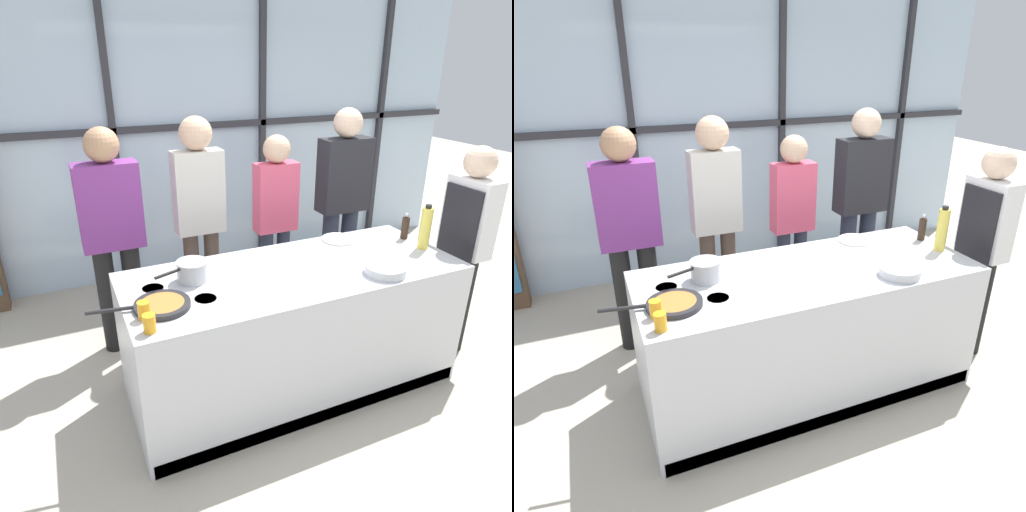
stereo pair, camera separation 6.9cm
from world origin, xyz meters
The scene contains 16 objects.
ground_plane centered at (0.00, 0.00, 0.00)m, with size 18.00×18.00×0.00m, color #BCB29E.
back_window_wall centered at (0.00, 2.22, 1.40)m, with size 6.40×0.10×2.80m.
demo_island centered at (0.00, 0.00, 0.45)m, with size 2.24×0.88×0.91m.
chef centered at (1.41, -0.08, 0.93)m, with size 0.23×0.38×1.62m.
spectator_far_left centered at (-1.01, 0.96, 1.00)m, with size 0.45×0.24×1.75m.
spectator_center_left centered at (-0.34, 0.96, 1.05)m, with size 0.39×0.25×1.79m.
spectator_center_right centered at (0.34, 0.96, 0.94)m, with size 0.36×0.23×1.61m.
spectator_far_right centered at (1.01, 0.96, 1.02)m, with size 0.46×0.25×1.79m.
frying_pan centered at (-0.91, -0.12, 0.92)m, with size 0.56×0.31×0.03m.
saucepan centered at (-0.66, 0.12, 0.97)m, with size 0.35×0.20×0.13m.
white_plate centered at (0.55, 0.32, 0.91)m, with size 0.26×0.26×0.01m, color white.
mixing_bowl centered at (0.50, -0.29, 0.94)m, with size 0.26×0.26×0.06m.
oil_bottle centered at (1.02, -0.06, 1.06)m, with size 0.08×0.08×0.33m.
pepper_grinder centered at (1.03, 0.15, 1.00)m, with size 0.05×0.05×0.20m.
juice_glass_near centered at (-1.02, -0.34, 0.95)m, with size 0.07×0.07×0.10m, color orange.
juice_glass_far centered at (-1.02, -0.20, 0.95)m, with size 0.07×0.07×0.10m, color orange.
Camera 2 is at (-1.26, -2.37, 2.19)m, focal length 32.00 mm.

